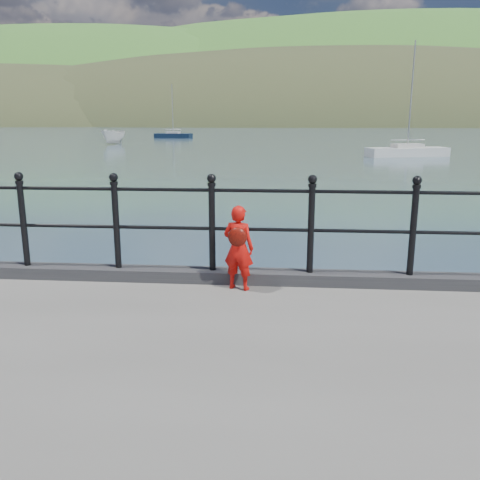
# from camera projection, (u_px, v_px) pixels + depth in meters

# --- Properties ---
(ground) EXTENTS (600.00, 600.00, 0.00)m
(ground) POSITION_uv_depth(u_px,v_px,m) (260.00, 351.00, 6.69)
(ground) COLOR #2D4251
(ground) RESTS_ON ground
(kerb) EXTENTS (60.00, 0.30, 0.15)m
(kerb) POSITION_uv_depth(u_px,v_px,m) (261.00, 277.00, 6.30)
(kerb) COLOR #28282B
(kerb) RESTS_ON quay
(railing) EXTENTS (18.11, 0.11, 1.20)m
(railing) POSITION_uv_depth(u_px,v_px,m) (261.00, 217.00, 6.12)
(railing) COLOR black
(railing) RESTS_ON kerb
(far_shore) EXTENTS (830.00, 200.00, 156.00)m
(far_shore) POSITION_uv_depth(u_px,v_px,m) (363.00, 173.00, 240.76)
(far_shore) COLOR #333A21
(far_shore) RESTS_ON ground
(child) EXTENTS (0.42, 0.35, 1.01)m
(child) POSITION_uv_depth(u_px,v_px,m) (238.00, 247.00, 5.95)
(child) COLOR red
(child) RESTS_ON quay
(launch_white) EXTENTS (2.32, 4.63, 1.71)m
(launch_white) POSITION_uv_depth(u_px,v_px,m) (114.00, 137.00, 58.09)
(launch_white) COLOR silver
(launch_white) RESTS_ON ground
(sailboat_near) EXTENTS (6.71, 3.59, 8.87)m
(sailboat_near) POSITION_uv_depth(u_px,v_px,m) (407.00, 152.00, 40.02)
(sailboat_near) COLOR silver
(sailboat_near) RESTS_ON ground
(sailboat_left) EXTENTS (5.75, 2.64, 7.95)m
(sailboat_left) POSITION_uv_depth(u_px,v_px,m) (173.00, 136.00, 75.73)
(sailboat_left) COLOR black
(sailboat_left) RESTS_ON ground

